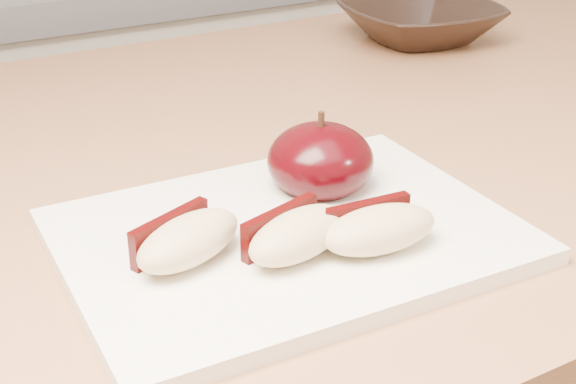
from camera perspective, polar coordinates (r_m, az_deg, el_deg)
cutting_board at (r=0.50m, az=-0.00°, el=-3.15°), size 0.28×0.21×0.01m
apple_half at (r=0.54m, az=2.32°, el=2.24°), size 0.09×0.09×0.06m
apple_wedge_a at (r=0.46m, az=-7.22°, el=-3.36°), size 0.08×0.06×0.03m
apple_wedge_b at (r=0.46m, az=0.62°, el=-2.99°), size 0.08×0.05×0.03m
apple_wedge_c at (r=0.47m, az=6.40°, el=-2.58°), size 0.08×0.04×0.03m
bowl at (r=0.93m, az=9.30°, el=11.87°), size 0.19×0.19×0.04m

